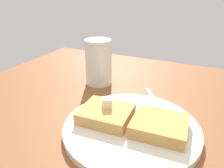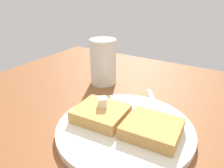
% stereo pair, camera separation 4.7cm
% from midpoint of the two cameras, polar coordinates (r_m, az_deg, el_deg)
% --- Properties ---
extents(table_surface, '(0.98, 0.98, 0.03)m').
position_cam_midpoint_polar(table_surface, '(0.36, 5.87, -21.11)').
color(table_surface, brown).
rests_on(table_surface, ground).
extents(plate, '(0.24, 0.24, 0.01)m').
position_cam_midpoint_polar(plate, '(0.40, 6.84, -11.55)').
color(plate, silver).
rests_on(plate, table_surface).
extents(toast_slice_left, '(0.10, 0.09, 0.02)m').
position_cam_midpoint_polar(toast_slice_left, '(0.41, 0.46, -7.79)').
color(toast_slice_left, tan).
rests_on(toast_slice_left, plate).
extents(toast_slice_middle, '(0.10, 0.09, 0.02)m').
position_cam_midpoint_polar(toast_slice_middle, '(0.38, 14.02, -11.34)').
color(toast_slice_middle, tan).
rests_on(toast_slice_middle, plate).
extents(butter_pat_primary, '(0.02, 0.02, 0.02)m').
position_cam_midpoint_polar(butter_pat_primary, '(0.40, 0.79, -4.84)').
color(butter_pat_primary, '#F7EBC9').
rests_on(butter_pat_primary, toast_slice_left).
extents(fork, '(0.10, 0.14, 0.00)m').
position_cam_midpoint_polar(fork, '(0.45, 15.00, -6.70)').
color(fork, silver).
rests_on(fork, plate).
extents(syrup_jar, '(0.07, 0.07, 0.12)m').
position_cam_midpoint_polar(syrup_jar, '(0.57, 0.06, 5.27)').
color(syrup_jar, '#491D08').
rests_on(syrup_jar, table_surface).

